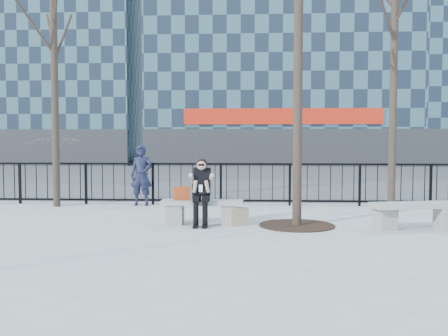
{
  "coord_description": "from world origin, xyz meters",
  "views": [
    {
      "loc": [
        0.97,
        -10.01,
        1.72
      ],
      "look_at": [
        0.4,
        0.8,
        1.1
      ],
      "focal_mm": 40.0,
      "sensor_mm": 36.0,
      "label": 1
    }
  ],
  "objects_px": {
    "standing_man": "(141,175)",
    "bench_main": "(202,209)",
    "seated_woman": "(201,192)",
    "bench_second": "(416,213)"
  },
  "relations": [
    {
      "from": "standing_man",
      "to": "seated_woman",
      "type": "bearing_deg",
      "value": -55.18
    },
    {
      "from": "bench_main",
      "to": "seated_woman",
      "type": "distance_m",
      "value": 0.4
    },
    {
      "from": "bench_second",
      "to": "bench_main",
      "type": "bearing_deg",
      "value": 163.05
    },
    {
      "from": "bench_main",
      "to": "seated_woman",
      "type": "bearing_deg",
      "value": -90.0
    },
    {
      "from": "bench_second",
      "to": "seated_woman",
      "type": "bearing_deg",
      "value": 165.26
    },
    {
      "from": "bench_second",
      "to": "standing_man",
      "type": "distance_m",
      "value": 6.8
    },
    {
      "from": "bench_main",
      "to": "standing_man",
      "type": "relative_size",
      "value": 1.05
    },
    {
      "from": "standing_man",
      "to": "bench_main",
      "type": "bearing_deg",
      "value": -53.73
    },
    {
      "from": "bench_main",
      "to": "standing_man",
      "type": "xyz_separation_m",
      "value": [
        -1.86,
        2.8,
        0.49
      ]
    },
    {
      "from": "bench_second",
      "to": "standing_man",
      "type": "relative_size",
      "value": 1.1
    }
  ]
}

